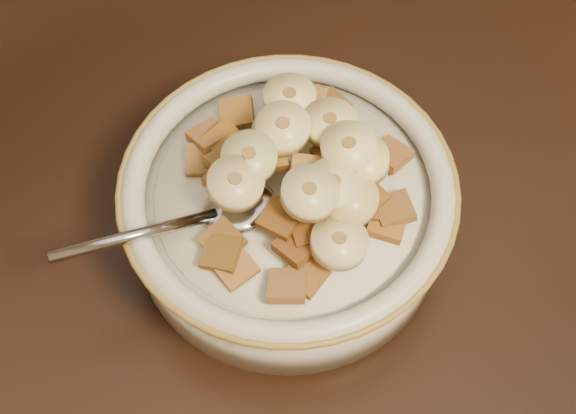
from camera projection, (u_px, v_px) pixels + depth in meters
table at (545, 160)px, 0.55m from camera, size 1.44×0.96×0.04m
cereal_bowl at (288, 213)px, 0.48m from camera, size 0.19×0.19×0.04m
milk at (288, 194)px, 0.46m from camera, size 0.15×0.15×0.00m
spoon at (239, 208)px, 0.45m from camera, size 0.05×0.04×0.01m
cereal_square_0 at (235, 267)px, 0.43m from camera, size 0.02×0.02×0.01m
cereal_square_1 at (387, 223)px, 0.45m from camera, size 0.03×0.03×0.01m
cereal_square_2 at (237, 113)px, 0.48m from camera, size 0.03×0.03×0.01m
cereal_square_3 at (268, 156)px, 0.45m from camera, size 0.03×0.03×0.01m
cereal_square_4 at (366, 197)px, 0.45m from camera, size 0.02×0.02×0.01m
cereal_square_5 at (356, 172)px, 0.45m from camera, size 0.02×0.02×0.01m
cereal_square_6 at (222, 241)px, 0.44m from camera, size 0.02×0.02×0.01m
cereal_square_7 at (330, 107)px, 0.49m from camera, size 0.02×0.02×0.01m
cereal_square_8 at (287, 286)px, 0.42m from camera, size 0.03×0.03×0.01m
cereal_square_9 at (306, 275)px, 0.43m from camera, size 0.03×0.03×0.01m
cereal_square_10 at (319, 104)px, 0.49m from camera, size 0.03×0.03×0.01m
cereal_square_11 at (310, 227)px, 0.43m from camera, size 0.03×0.03×0.01m
cereal_square_12 at (334, 153)px, 0.46m from camera, size 0.02×0.02×0.01m
cereal_square_13 at (280, 218)px, 0.43m from camera, size 0.03×0.03×0.01m
cereal_square_14 at (221, 253)px, 0.43m from camera, size 0.03×0.03×0.01m
cereal_square_15 at (391, 154)px, 0.47m from camera, size 0.03×0.03×0.01m
cereal_square_16 at (251, 153)px, 0.46m from camera, size 0.02×0.02×0.01m
cereal_square_17 at (309, 172)px, 0.45m from camera, size 0.03×0.03×0.01m
cereal_square_18 at (227, 177)px, 0.45m from camera, size 0.03×0.03×0.01m
cereal_square_19 at (394, 209)px, 0.45m from camera, size 0.03×0.03×0.01m
cereal_square_20 at (323, 105)px, 0.49m from camera, size 0.02×0.02×0.01m
cereal_square_21 at (225, 141)px, 0.47m from camera, size 0.02×0.02×0.01m
cereal_square_22 at (321, 205)px, 0.44m from camera, size 0.03×0.03×0.01m
cereal_square_23 at (341, 193)px, 0.44m from camera, size 0.02×0.02×0.01m
cereal_square_24 at (363, 158)px, 0.46m from camera, size 0.02×0.02×0.01m
cereal_square_25 at (361, 204)px, 0.45m from camera, size 0.03×0.03×0.01m
cereal_square_26 at (297, 245)px, 0.43m from camera, size 0.02×0.03×0.01m
cereal_square_27 at (355, 149)px, 0.47m from camera, size 0.02×0.02×0.01m
cereal_square_28 at (228, 161)px, 0.46m from camera, size 0.03×0.02×0.01m
cereal_square_29 at (209, 136)px, 0.47m from camera, size 0.02×0.02×0.01m
cereal_square_30 at (203, 160)px, 0.47m from camera, size 0.03×0.03×0.01m
banana_slice_0 at (280, 131)px, 0.45m from camera, size 0.04×0.04×0.01m
banana_slice_1 at (283, 128)px, 0.45m from camera, size 0.04×0.04×0.01m
banana_slice_2 at (290, 98)px, 0.47m from camera, size 0.04×0.04×0.01m
banana_slice_3 at (350, 199)px, 0.43m from camera, size 0.04×0.04×0.01m
banana_slice_4 at (249, 158)px, 0.44m from camera, size 0.03×0.03×0.01m
banana_slice_5 at (349, 148)px, 0.44m from camera, size 0.04×0.04×0.01m
banana_slice_6 at (339, 242)px, 0.42m from camera, size 0.04×0.04×0.01m
banana_slice_7 at (330, 123)px, 0.46m from camera, size 0.04×0.04×0.01m
banana_slice_8 at (310, 193)px, 0.42m from camera, size 0.04×0.04×0.01m
banana_slice_9 at (333, 185)px, 0.43m from camera, size 0.04×0.04×0.02m
banana_slice_10 at (362, 161)px, 0.44m from camera, size 0.04×0.04×0.01m
banana_slice_11 at (235, 183)px, 0.43m from camera, size 0.04×0.04×0.01m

